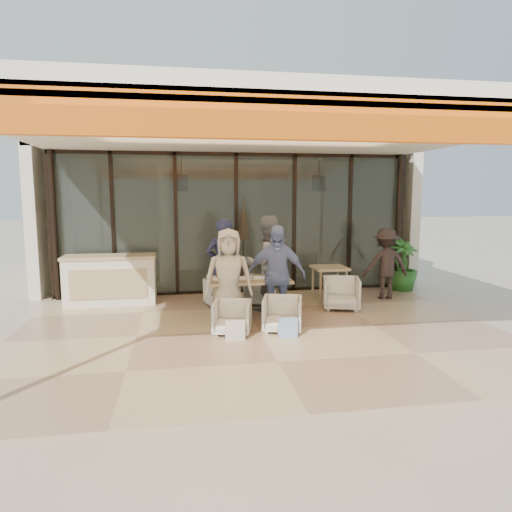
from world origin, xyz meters
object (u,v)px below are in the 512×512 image
(standing_woman, at_px, (386,264))
(chair_far_right, at_px, (262,289))
(chair_near_left, at_px, (232,316))
(side_table, at_px, (329,272))
(potted_palm, at_px, (402,265))
(diner_grey, at_px, (267,264))
(diner_navy, at_px, (224,266))
(host_counter, at_px, (111,280))
(diner_cream, at_px, (229,278))
(dining_table, at_px, (248,281))
(side_chair, at_px, (341,292))
(chair_far_left, at_px, (221,291))
(diner_periwinkle, at_px, (276,275))
(chair_near_right, at_px, (282,313))

(standing_woman, bearing_deg, chair_far_right, 1.63)
(chair_far_right, height_order, chair_near_left, chair_far_right)
(side_table, distance_m, potted_palm, 2.15)
(diner_grey, relative_size, potted_palm, 1.51)
(diner_navy, distance_m, potted_palm, 4.55)
(host_counter, relative_size, standing_woman, 1.19)
(diner_cream, bearing_deg, host_counter, 145.48)
(chair_near_left, relative_size, side_table, 0.82)
(dining_table, xyz_separation_m, side_table, (1.91, 1.03, -0.05))
(diner_cream, bearing_deg, side_chair, 23.11)
(potted_palm, bearing_deg, chair_far_left, -169.72)
(chair_far_right, xyz_separation_m, side_chair, (1.48, -0.66, 0.03))
(side_table, height_order, side_chair, side_table)
(side_table, distance_m, side_chair, 0.80)
(dining_table, relative_size, diner_navy, 0.82)
(standing_woman, bearing_deg, potted_palm, -134.57)
(chair_far_right, bearing_deg, side_chair, 177.41)
(host_counter, distance_m, diner_cream, 2.94)
(chair_far_right, distance_m, potted_palm, 3.62)
(chair_far_left, relative_size, diner_cream, 0.37)
(diner_periwinkle, bearing_deg, side_table, 57.16)
(standing_woman, relative_size, potted_palm, 1.26)
(diner_grey, bearing_deg, chair_far_left, -46.57)
(chair_far_left, xyz_separation_m, side_table, (2.32, 0.09, 0.33))
(chair_near_right, distance_m, diner_cream, 1.11)
(diner_periwinkle, distance_m, standing_woman, 3.08)
(diner_grey, height_order, diner_cream, diner_grey)
(dining_table, relative_size, potted_palm, 1.21)
(diner_navy, bearing_deg, chair_far_right, -149.21)
(diner_periwinkle, height_order, side_table, diner_periwinkle)
(chair_near_right, bearing_deg, dining_table, 129.62)
(dining_table, relative_size, chair_far_right, 2.30)
(chair_far_left, relative_size, diner_periwinkle, 0.36)
(standing_woman, bearing_deg, side_chair, 29.88)
(potted_palm, bearing_deg, side_table, -161.00)
(diner_navy, distance_m, side_table, 2.41)
(host_counter, relative_size, diner_periwinkle, 1.06)
(diner_navy, bearing_deg, chair_near_left, 90.02)
(dining_table, height_order, chair_near_left, dining_table)
(chair_near_right, height_order, diner_periwinkle, diner_periwinkle)
(host_counter, bearing_deg, chair_far_right, -8.80)
(diner_grey, xyz_separation_m, standing_woman, (2.73, 0.52, -0.16))
(diner_grey, xyz_separation_m, diner_periwinkle, (0.00, -0.90, -0.06))
(diner_cream, bearing_deg, chair_far_right, 64.48)
(chair_far_right, distance_m, diner_cream, 1.71)
(chair_far_right, height_order, side_table, side_table)
(host_counter, distance_m, standing_woman, 5.83)
(chair_near_left, height_order, standing_woman, standing_woman)
(diner_grey, height_order, potted_palm, diner_grey)
(side_chair, bearing_deg, chair_near_left, -135.73)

